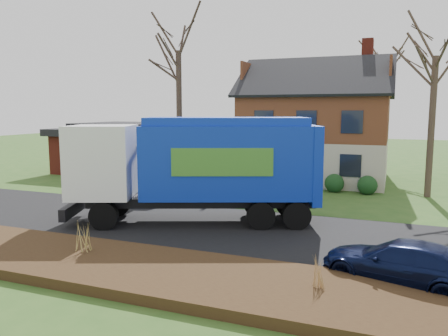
% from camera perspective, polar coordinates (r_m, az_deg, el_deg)
% --- Properties ---
extents(ground, '(120.00, 120.00, 0.00)m').
position_cam_1_polar(ground, '(17.65, -2.32, -7.79)').
color(ground, '#2A501A').
rests_on(ground, ground).
extents(road, '(80.00, 7.00, 0.02)m').
position_cam_1_polar(road, '(17.65, -2.32, -7.76)').
color(road, black).
rests_on(road, ground).
extents(mulch_verge, '(80.00, 3.50, 0.30)m').
position_cam_1_polar(mulch_verge, '(13.15, -11.79, -12.74)').
color(mulch_verge, black).
rests_on(mulch_verge, ground).
extents(main_house, '(12.95, 8.95, 9.26)m').
position_cam_1_polar(main_house, '(29.99, 11.03, 6.22)').
color(main_house, beige).
rests_on(main_house, ground).
extents(ranch_house, '(9.80, 8.20, 3.70)m').
position_cam_1_polar(ranch_house, '(34.34, -12.12, 2.65)').
color(ranch_house, maroon).
rests_on(ranch_house, ground).
extents(garbage_truck, '(10.51, 6.29, 4.38)m').
position_cam_1_polar(garbage_truck, '(18.01, -3.16, 0.71)').
color(garbage_truck, black).
rests_on(garbage_truck, ground).
extents(silver_sedan, '(4.61, 1.94, 1.48)m').
position_cam_1_polar(silver_sedan, '(23.22, -12.20, -2.34)').
color(silver_sedan, '#B1B3B9').
rests_on(silver_sedan, ground).
extents(navy_wagon, '(4.54, 2.82, 1.23)m').
position_cam_1_polar(navy_wagon, '(12.87, 22.12, -11.42)').
color(navy_wagon, black).
rests_on(navy_wagon, ground).
extents(tree_front_west, '(3.82, 3.82, 11.36)m').
position_cam_1_polar(tree_front_west, '(27.12, -6.01, 17.50)').
color(tree_front_west, '#392A22').
rests_on(tree_front_west, ground).
extents(tree_front_east, '(3.84, 3.84, 10.68)m').
position_cam_1_polar(tree_front_east, '(26.04, 26.11, 15.69)').
color(tree_front_east, '#453429').
rests_on(tree_front_east, ground).
extents(tree_back, '(3.57, 3.57, 11.30)m').
position_cam_1_polar(tree_back, '(36.56, 20.50, 14.58)').
color(tree_back, '#433228').
rests_on(tree_back, ground).
extents(grass_clump_mid, '(0.36, 0.30, 1.01)m').
position_cam_1_polar(grass_clump_mid, '(14.45, -17.83, -8.36)').
color(grass_clump_mid, '#A08746').
rests_on(grass_clump_mid, mulch_verge).
extents(grass_clump_east, '(0.35, 0.28, 0.87)m').
position_cam_1_polar(grass_clump_east, '(11.35, 12.25, -12.95)').
color(grass_clump_east, '#A27A47').
rests_on(grass_clump_east, mulch_verge).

